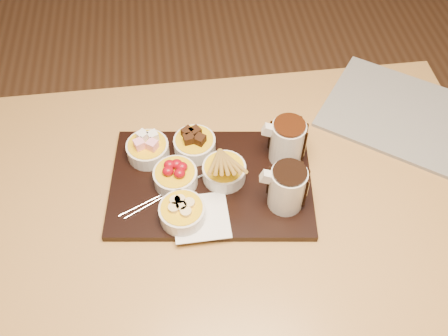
{
  "coord_description": "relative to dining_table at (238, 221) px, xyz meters",
  "views": [
    {
      "loc": [
        -0.11,
        -0.63,
        1.7
      ],
      "look_at": [
        -0.03,
        0.04,
        0.81
      ],
      "focal_mm": 40.0,
      "sensor_mm": 36.0,
      "label": 1
    }
  ],
  "objects": [
    {
      "name": "serving_board",
      "position": [
        -0.06,
        0.04,
        0.11
      ],
      "size": [
        0.49,
        0.35,
        0.02
      ],
      "primitive_type": "cube",
      "rotation": [
        0.0,
        0.0,
        -0.12
      ],
      "color": "black",
      "rests_on": "dining_table"
    },
    {
      "name": "bowl_strawberries",
      "position": [
        -0.14,
        0.05,
        0.14
      ],
      "size": [
        0.1,
        0.1,
        0.04
      ],
      "primitive_type": "cylinder",
      "color": "silver",
      "rests_on": "serving_board"
    },
    {
      "name": "pitcher_dark_chocolate",
      "position": [
        0.1,
        -0.04,
        0.17
      ],
      "size": [
        0.09,
        0.09,
        0.11
      ],
      "primitive_type": "cylinder",
      "rotation": [
        0.0,
        0.0,
        -0.12
      ],
      "color": "silver",
      "rests_on": "serving_board"
    },
    {
      "name": "ground",
      "position": [
        0.0,
        0.0,
        -0.65
      ],
      "size": [
        5.0,
        5.0,
        0.0
      ],
      "primitive_type": "plane",
      "color": "brown",
      "rests_on": "ground"
    },
    {
      "name": "bowl_bananas",
      "position": [
        -0.13,
        -0.05,
        0.14
      ],
      "size": [
        0.1,
        0.1,
        0.04
      ],
      "primitive_type": "cylinder",
      "color": "silver",
      "rests_on": "serving_board"
    },
    {
      "name": "pitcher_milk_chocolate",
      "position": [
        0.12,
        0.09,
        0.17
      ],
      "size": [
        0.09,
        0.09,
        0.11
      ],
      "primitive_type": "cylinder",
      "rotation": [
        0.0,
        0.0,
        -0.12
      ],
      "color": "silver",
      "rests_on": "serving_board"
    },
    {
      "name": "dining_table",
      "position": [
        0.0,
        0.0,
        0.0
      ],
      "size": [
        1.2,
        0.8,
        0.75
      ],
      "color": "#B08241",
      "rests_on": "ground"
    },
    {
      "name": "bowl_biscotti",
      "position": [
        -0.03,
        0.05,
        0.14
      ],
      "size": [
        0.1,
        0.1,
        0.04
      ],
      "primitive_type": "cylinder",
      "color": "silver",
      "rests_on": "serving_board"
    },
    {
      "name": "bowl_marshmallows",
      "position": [
        -0.2,
        0.14,
        0.14
      ],
      "size": [
        0.1,
        0.1,
        0.04
      ],
      "primitive_type": "cylinder",
      "color": "silver",
      "rests_on": "serving_board"
    },
    {
      "name": "bowl_cake",
      "position": [
        -0.09,
        0.14,
        0.14
      ],
      "size": [
        0.1,
        0.1,
        0.04
      ],
      "primitive_type": "cylinder",
      "color": "silver",
      "rests_on": "serving_board"
    },
    {
      "name": "newspaper",
      "position": [
        0.45,
        0.21,
        0.1
      ],
      "size": [
        0.47,
        0.46,
        0.01
      ],
      "primitive_type": "cube",
      "rotation": [
        0.0,
        0.0,
        -0.64
      ],
      "color": "beige",
      "rests_on": "dining_table"
    },
    {
      "name": "napkin",
      "position": [
        -0.09,
        -0.05,
        0.12
      ],
      "size": [
        0.12,
        0.12,
        0.0
      ],
      "primitive_type": "cube",
      "rotation": [
        0.0,
        0.0,
        0.01
      ],
      "color": "white",
      "rests_on": "serving_board"
    },
    {
      "name": "fondue_skewers",
      "position": [
        -0.15,
        0.03,
        0.12
      ],
      "size": [
        0.14,
        0.25,
        0.01
      ],
      "primitive_type": null,
      "rotation": [
        0.0,
        0.0,
        -1.14
      ],
      "color": "silver",
      "rests_on": "serving_board"
    }
  ]
}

